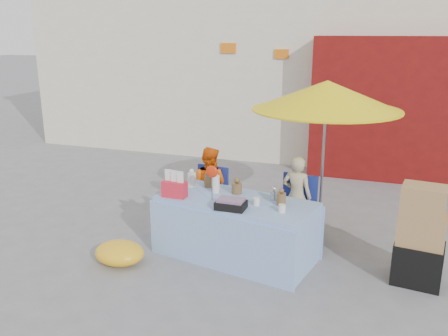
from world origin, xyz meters
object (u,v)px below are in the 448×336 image
at_px(chair_left, 206,210).
at_px(box_stack, 420,239).
at_px(market_table, 235,227).
at_px(vendor_beige, 297,196).
at_px(umbrella, 327,96).
at_px(chair_right, 294,221).
at_px(vendor_orange, 209,186).

relative_size(chair_left, box_stack, 0.75).
height_order(chair_left, box_stack, box_stack).
bearing_deg(market_table, vendor_beige, 67.15).
xyz_separation_m(chair_left, umbrella, (1.55, 0.28, 1.64)).
bearing_deg(chair_right, vendor_beige, 99.79).
height_order(market_table, box_stack, market_table).
bearing_deg(market_table, chair_right, 62.39).
relative_size(market_table, box_stack, 1.83).
bearing_deg(market_table, umbrella, 60.15).
relative_size(market_table, vendor_orange, 1.81).
xyz_separation_m(vendor_orange, vendor_beige, (1.25, 0.00, -0.01)).
height_order(chair_left, vendor_beige, vendor_beige).
distance_m(chair_right, box_stack, 1.67).
height_order(umbrella, box_stack, umbrella).
height_order(vendor_orange, box_stack, vendor_orange).
bearing_deg(vendor_orange, chair_right, -177.36).
distance_m(vendor_orange, vendor_beige, 1.25).
xyz_separation_m(vendor_beige, box_stack, (1.51, -0.82, -0.04)).
bearing_deg(umbrella, market_table, -131.21).
bearing_deg(chair_right, box_stack, -15.73).
distance_m(vendor_beige, umbrella, 1.38).
bearing_deg(chair_right, chair_left, -171.24).
distance_m(market_table, vendor_orange, 1.10).
bearing_deg(vendor_orange, umbrella, -165.71).
bearing_deg(vendor_beige, umbrella, -144.67).
xyz_separation_m(chair_right, vendor_orange, (-1.25, 0.13, 0.31)).
bearing_deg(market_table, chair_left, 143.70).
xyz_separation_m(umbrella, box_stack, (1.21, -0.97, -1.37)).
bearing_deg(vendor_orange, vendor_beige, -171.24).
relative_size(vendor_orange, box_stack, 1.01).
height_order(chair_left, chair_right, same).
xyz_separation_m(market_table, chair_left, (-0.66, 0.73, -0.12)).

